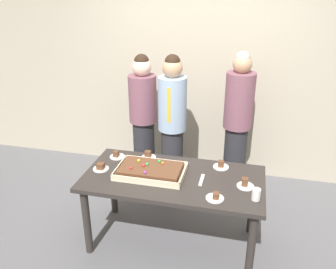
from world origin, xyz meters
TOP-DOWN VIEW (x-y plane):
  - ground_plane at (0.00, 0.00)m, footprint 12.00×12.00m
  - interior_back_panel at (0.00, 1.60)m, footprint 8.00×0.12m
  - party_table at (0.00, 0.00)m, footprint 1.64×0.82m
  - sheet_cake at (-0.21, 0.00)m, footprint 0.63×0.40m
  - plated_slice_near_left at (0.64, -0.01)m, footprint 0.15×0.15m
  - plated_slice_near_right at (-0.64, 0.24)m, footprint 0.15×0.15m
  - plated_slice_far_left at (-0.33, 0.31)m, footprint 0.15×0.15m
  - plated_slice_far_right at (0.41, -0.26)m, footprint 0.15×0.15m
  - plated_slice_center_front at (0.40, 0.28)m, footprint 0.15×0.15m
  - plated_slice_center_back at (-0.70, -0.03)m, footprint 0.15×0.15m
  - drink_cup_nearest at (0.74, -0.20)m, footprint 0.07×0.07m
  - cake_server_utensil at (0.26, 0.00)m, footprint 0.03×0.20m
  - person_serving_front at (-0.61, 1.05)m, footprint 0.33×0.33m
  - person_green_shirt_behind at (0.50, 1.12)m, footprint 0.33×0.33m
  - person_striped_tie_right at (-0.20, 0.82)m, footprint 0.31×0.31m

SIDE VIEW (x-z plane):
  - ground_plane at x=0.00m, z-range 0.00..0.00m
  - party_table at x=0.00m, z-range 0.27..1.01m
  - cake_server_utensil at x=0.26m, z-range 0.74..0.74m
  - plated_slice_far_right at x=0.41m, z-range 0.72..0.78m
  - plated_slice_near_right at x=-0.64m, z-range 0.72..0.79m
  - plated_slice_center_front at x=0.40m, z-range 0.72..0.79m
  - plated_slice_center_back at x=-0.70m, z-range 0.73..0.79m
  - plated_slice_far_left at x=-0.33m, z-range 0.72..0.79m
  - plated_slice_near_left at x=0.64m, z-range 0.72..0.80m
  - sheet_cake at x=-0.21m, z-range 0.72..0.82m
  - drink_cup_nearest at x=0.74m, z-range 0.74..0.84m
  - person_serving_front at x=-0.61m, z-range 0.04..1.67m
  - person_green_shirt_behind at x=0.50m, z-range 0.04..1.74m
  - person_striped_tie_right at x=-0.20m, z-range 0.05..1.74m
  - interior_back_panel at x=0.00m, z-range 0.00..3.00m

